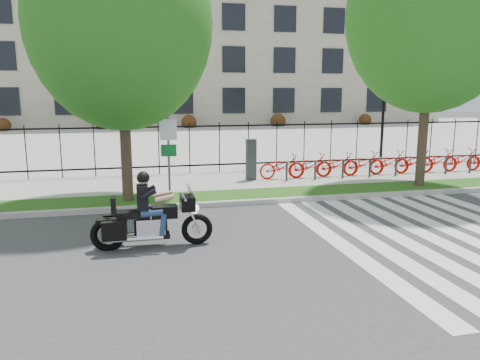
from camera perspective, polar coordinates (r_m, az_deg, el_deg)
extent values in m
plane|color=#353538|center=(9.97, 0.65, -8.85)|extent=(120.00, 120.00, 0.00)
cube|color=#A5A39C|center=(13.80, -3.44, -2.97)|extent=(60.00, 0.20, 0.15)
cube|color=#1A4A12|center=(14.61, -4.01, -2.20)|extent=(60.00, 1.50, 0.15)
cube|color=#A5A39A|center=(17.03, -5.37, -0.37)|extent=(60.00, 3.50, 0.15)
cube|color=#A5A39A|center=(34.35, -9.44, 5.09)|extent=(80.00, 34.00, 0.10)
cube|color=gray|center=(54.57, -11.29, 17.54)|extent=(60.00, 20.00, 20.00)
cylinder|color=black|center=(24.45, 17.02, 7.13)|extent=(0.14, 0.14, 4.00)
cylinder|color=black|center=(24.42, 17.27, 11.57)|extent=(0.06, 0.70, 0.70)
sphere|color=white|center=(24.25, 16.55, 11.86)|extent=(0.36, 0.36, 0.36)
sphere|color=white|center=(24.60, 18.00, 11.76)|extent=(0.36, 0.36, 0.36)
cylinder|color=#3B2C20|center=(14.14, -13.77, 4.58)|extent=(0.32, 0.32, 3.50)
ellipsoid|color=#155A14|center=(14.19, -14.40, 17.99)|extent=(5.20, 5.20, 5.98)
cylinder|color=#3B2C20|center=(17.13, 21.45, 5.99)|extent=(0.32, 0.32, 3.99)
ellipsoid|color=#155A14|center=(17.26, 22.32, 18.15)|extent=(5.53, 5.53, 6.36)
cube|color=#2D2D33|center=(17.04, 1.36, 2.49)|extent=(0.35, 0.25, 1.50)
imported|color=#CA0A00|center=(17.42, 5.18, 1.66)|extent=(1.74, 0.61, 0.92)
cylinder|color=#2D2D33|center=(16.97, 5.71, 1.04)|extent=(0.08, 0.08, 0.70)
imported|color=#CA0A00|center=(17.79, 8.55, 1.78)|extent=(1.74, 0.61, 0.92)
cylinder|color=#2D2D33|center=(17.35, 9.15, 1.17)|extent=(0.08, 0.08, 0.70)
imported|color=#CA0A00|center=(18.23, 11.76, 1.88)|extent=(1.74, 0.61, 0.92)
cylinder|color=#2D2D33|center=(17.80, 12.43, 1.30)|extent=(0.08, 0.08, 0.70)
imported|color=#CA0A00|center=(18.71, 14.82, 1.98)|extent=(1.74, 0.61, 0.92)
cylinder|color=#2D2D33|center=(18.30, 15.54, 1.41)|extent=(0.08, 0.08, 0.70)
imported|color=#CA0A00|center=(19.25, 17.72, 2.06)|extent=(1.74, 0.61, 0.92)
cylinder|color=#2D2D33|center=(18.85, 18.47, 1.51)|extent=(0.08, 0.08, 0.70)
imported|color=#CA0A00|center=(19.84, 20.45, 2.14)|extent=(1.74, 0.61, 0.92)
cylinder|color=#2D2D33|center=(19.44, 21.24, 1.60)|extent=(0.08, 0.08, 0.70)
imported|color=#CA0A00|center=(20.47, 23.02, 2.20)|extent=(1.74, 0.61, 0.92)
cylinder|color=#2D2D33|center=(20.08, 23.83, 1.68)|extent=(0.08, 0.08, 0.70)
imported|color=#CA0A00|center=(21.13, 25.43, 2.26)|extent=(1.74, 0.61, 0.92)
cylinder|color=#2D2D33|center=(20.76, 26.26, 1.76)|extent=(0.08, 0.08, 0.70)
cylinder|color=#59595B|center=(13.89, -8.67, 2.58)|extent=(0.07, 0.07, 2.50)
cube|color=white|center=(13.76, -8.76, 6.07)|extent=(0.50, 0.03, 0.60)
cube|color=#0C6626|center=(13.82, -8.68, 3.59)|extent=(0.45, 0.03, 0.35)
torus|color=black|center=(10.45, -5.26, -5.98)|extent=(0.70, 0.14, 0.69)
torus|color=black|center=(10.40, -15.82, -6.43)|extent=(0.74, 0.16, 0.73)
cube|color=black|center=(10.27, -6.43, -2.76)|extent=(0.31, 0.56, 0.30)
cube|color=#26262B|center=(10.23, -6.07, -1.48)|extent=(0.16, 0.50, 0.31)
cube|color=silver|center=(10.35, -10.82, -5.66)|extent=(0.61, 0.35, 0.40)
cube|color=black|center=(10.28, -9.20, -3.81)|extent=(0.56, 0.35, 0.26)
cube|color=black|center=(10.27, -12.85, -4.07)|extent=(0.71, 0.37, 0.14)
cube|color=black|center=(10.23, -15.16, -2.96)|extent=(0.10, 0.34, 0.34)
cube|color=black|center=(10.06, -15.09, -6.03)|extent=(0.50, 0.17, 0.40)
cube|color=black|center=(10.64, -14.96, -5.11)|extent=(0.50, 0.17, 0.40)
cube|color=black|center=(10.18, -11.80, -2.05)|extent=(0.25, 0.41, 0.52)
sphere|color=tan|center=(10.11, -11.71, 0.07)|extent=(0.23, 0.23, 0.23)
sphere|color=black|center=(10.10, -11.72, 0.29)|extent=(0.27, 0.27, 0.27)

